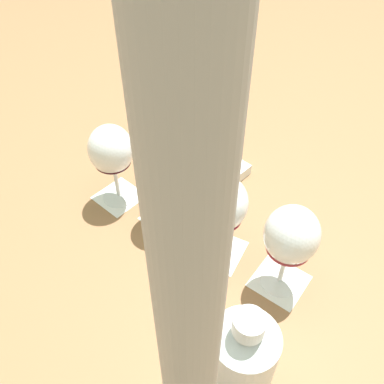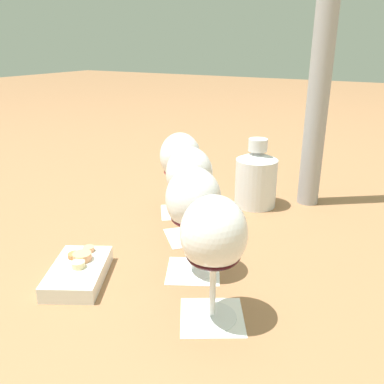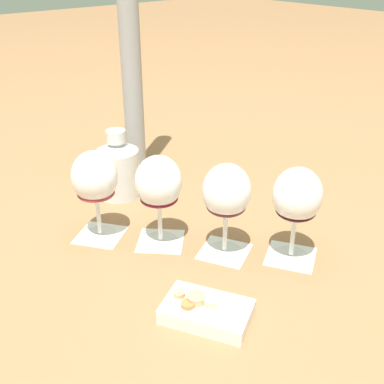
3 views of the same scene
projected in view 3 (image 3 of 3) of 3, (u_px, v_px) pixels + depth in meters
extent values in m
plane|color=#936642|center=(193.00, 247.00, 1.01)|extent=(8.00, 8.00, 0.00)
cube|color=white|center=(100.00, 235.00, 1.05)|extent=(0.13, 0.13, 0.00)
cube|color=white|center=(161.00, 241.00, 1.03)|extent=(0.13, 0.13, 0.00)
cube|color=white|center=(224.00, 251.00, 0.99)|extent=(0.13, 0.13, 0.00)
cube|color=white|center=(291.00, 256.00, 0.98)|extent=(0.13, 0.13, 0.00)
cylinder|color=white|center=(100.00, 233.00, 1.05)|extent=(0.07, 0.07, 0.01)
cylinder|color=white|center=(98.00, 215.00, 1.03)|extent=(0.01, 0.01, 0.09)
ellipsoid|color=white|center=(94.00, 177.00, 0.99)|extent=(0.10, 0.10, 0.11)
ellipsoid|color=#A42F39|center=(96.00, 193.00, 1.00)|extent=(0.08, 0.08, 0.02)
cylinder|color=white|center=(161.00, 239.00, 1.03)|extent=(0.07, 0.07, 0.01)
cylinder|color=white|center=(160.00, 221.00, 1.01)|extent=(0.01, 0.01, 0.09)
ellipsoid|color=white|center=(159.00, 182.00, 0.96)|extent=(0.10, 0.10, 0.11)
ellipsoid|color=maroon|center=(159.00, 198.00, 0.98)|extent=(0.08, 0.08, 0.02)
cylinder|color=white|center=(224.00, 250.00, 0.99)|extent=(0.07, 0.07, 0.01)
cylinder|color=white|center=(225.00, 231.00, 0.97)|extent=(0.01, 0.01, 0.09)
ellipsoid|color=white|center=(227.00, 191.00, 0.93)|extent=(0.10, 0.10, 0.11)
ellipsoid|color=#4E1625|center=(226.00, 206.00, 0.94)|extent=(0.08, 0.08, 0.03)
cylinder|color=white|center=(291.00, 255.00, 0.98)|extent=(0.07, 0.07, 0.01)
cylinder|color=white|center=(293.00, 235.00, 0.96)|extent=(0.01, 0.01, 0.09)
ellipsoid|color=white|center=(297.00, 195.00, 0.91)|extent=(0.10, 0.10, 0.11)
ellipsoid|color=black|center=(296.00, 210.00, 0.93)|extent=(0.08, 0.08, 0.03)
cylinder|color=silver|center=(119.00, 173.00, 1.20)|extent=(0.10, 0.10, 0.12)
cone|color=silver|center=(117.00, 146.00, 1.16)|extent=(0.10, 0.10, 0.02)
cylinder|color=silver|center=(116.00, 136.00, 1.15)|extent=(0.05, 0.05, 0.03)
cube|color=white|center=(207.00, 312.00, 0.81)|extent=(0.15, 0.17, 0.03)
cylinder|color=beige|center=(211.00, 302.00, 0.80)|extent=(0.02, 0.02, 0.01)
cylinder|color=tan|center=(179.00, 294.00, 0.83)|extent=(0.02, 0.02, 0.01)
cylinder|color=tan|center=(196.00, 298.00, 0.81)|extent=(0.03, 0.03, 0.01)
cylinder|color=#B2703D|center=(188.00, 304.00, 0.80)|extent=(0.02, 0.02, 0.01)
cylinder|color=#99999E|center=(129.00, 28.00, 1.17)|extent=(0.05, 0.05, 0.77)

